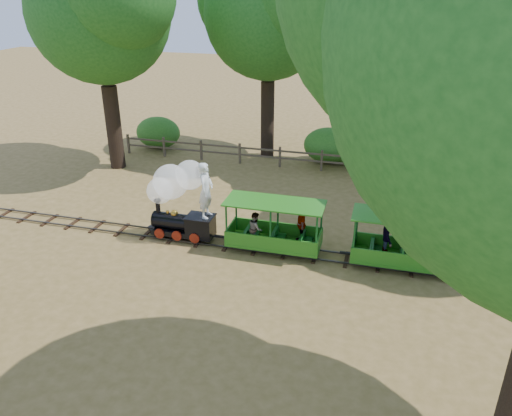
% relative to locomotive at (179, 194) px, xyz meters
% --- Properties ---
extents(ground, '(90.00, 90.00, 0.00)m').
position_rel_locomotive_xyz_m(ground, '(2.70, -0.07, -1.66)').
color(ground, '#9E7C44').
rests_on(ground, ground).
extents(track, '(22.00, 1.00, 0.10)m').
position_rel_locomotive_xyz_m(track, '(2.70, -0.07, -1.59)').
color(track, '#3F3D3A').
rests_on(track, ground).
extents(locomotive, '(2.52, 1.19, 2.91)m').
position_rel_locomotive_xyz_m(locomotive, '(0.00, 0.00, 0.00)').
color(locomotive, black).
rests_on(locomotive, ground).
extents(carriage_front, '(3.19, 1.31, 1.66)m').
position_rel_locomotive_xyz_m(carriage_front, '(3.39, -0.07, -0.90)').
color(carriage_front, '#28791A').
rests_on(carriage_front, track).
extents(carriage_rear, '(3.19, 1.35, 1.66)m').
position_rel_locomotive_xyz_m(carriage_rear, '(7.31, -0.04, -0.88)').
color(carriage_rear, '#28791A').
rests_on(carriage_rear, track).
extents(oak_nw, '(7.57, 6.66, 9.99)m').
position_rel_locomotive_xyz_m(oak_nw, '(-5.83, 6.01, 5.60)').
color(oak_nw, '#2D2116').
rests_on(oak_nw, ground).
extents(oak_nc, '(7.40, 6.52, 9.72)m').
position_rel_locomotive_xyz_m(oak_nc, '(0.68, 9.51, 5.40)').
color(oak_nc, '#2D2116').
rests_on(oak_nc, ground).
extents(fence, '(18.10, 0.10, 1.00)m').
position_rel_locomotive_xyz_m(fence, '(2.70, 7.93, -1.08)').
color(fence, brown).
rests_on(fence, ground).
extents(shrub_west, '(2.38, 1.83, 1.65)m').
position_rel_locomotive_xyz_m(shrub_west, '(-5.21, 9.23, -0.83)').
color(shrub_west, '#2D6B1E').
rests_on(shrub_west, ground).
extents(shrub_mid_w, '(2.49, 1.91, 1.72)m').
position_rel_locomotive_xyz_m(shrub_mid_w, '(3.86, 9.23, -0.80)').
color(shrub_mid_w, '#2D6B1E').
rests_on(shrub_mid_w, ground).
extents(shrub_mid_e, '(2.05, 1.58, 1.42)m').
position_rel_locomotive_xyz_m(shrub_mid_e, '(4.94, 9.23, -0.95)').
color(shrub_mid_e, '#2D6B1E').
rests_on(shrub_mid_e, ground).
extents(shrub_east, '(2.34, 1.80, 1.62)m').
position_rel_locomotive_xyz_m(shrub_east, '(11.70, 9.23, -0.85)').
color(shrub_east, '#2D6B1E').
rests_on(shrub_east, ground).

